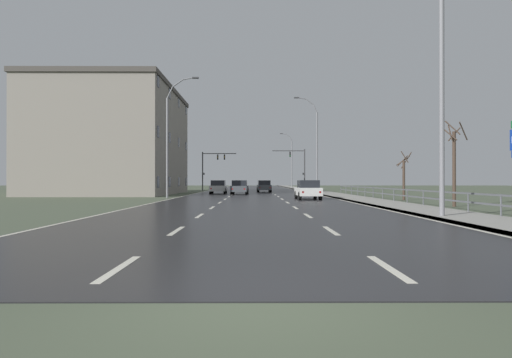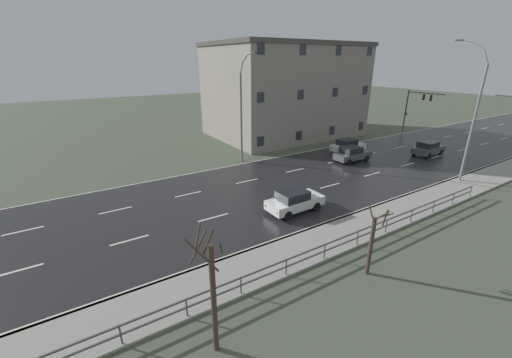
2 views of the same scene
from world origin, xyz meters
name	(u,v)px [view 1 (image 1 of 2)]	position (x,y,z in m)	size (l,w,h in m)	color
ground_plane	(254,193)	(0.00, 48.00, -0.06)	(160.00, 160.00, 0.12)	#4C5642
road_asphalt_strip	(254,190)	(0.00, 60.00, 0.01)	(14.00, 120.00, 0.03)	#232326
sidewalk_right	(308,190)	(8.43, 60.00, 0.06)	(3.00, 120.00, 0.12)	gray
guardrail	(394,192)	(9.85, 24.03, 0.71)	(0.07, 35.60, 1.00)	#515459
street_lamp_foreground	(438,85)	(7.46, 11.59, 5.42)	(2.36, 0.24, 11.04)	slate
street_lamp_midground	(316,146)	(7.42, 44.78, 5.64)	(2.85, 0.24, 11.59)	slate
street_lamp_distant	(291,161)	(7.46, 77.97, 5.40)	(2.44, 0.24, 11.02)	slate
street_lamp_left_bank	(170,139)	(-7.40, 31.50, 5.20)	(2.86, 0.24, 10.69)	slate
traffic_signal_right	(299,163)	(7.02, 59.48, 4.20)	(5.08, 0.36, 6.43)	#38383A
traffic_signal_left	(211,164)	(-6.59, 59.34, 4.13)	(5.29, 0.36, 5.98)	#38383A
car_near_right	(218,187)	(-4.12, 43.46, 0.80)	(1.85, 4.11, 1.57)	silver
car_mid_centre	(240,187)	(-1.56, 41.30, 0.80)	(1.96, 4.16, 1.57)	#474C51
car_far_left	(308,190)	(4.43, 28.86, 0.80)	(1.89, 4.13, 1.57)	silver
car_far_right	(264,186)	(1.38, 50.25, 0.80)	(1.95, 4.16, 1.57)	#474C51
brick_building	(115,141)	(-16.06, 43.14, 6.09)	(14.04, 19.41, 12.15)	gray
bare_tree_near	(454,164)	(11.82, 19.31, 2.52)	(1.43, 1.32, 5.08)	#423328
bare_tree_mid	(404,177)	(11.85, 27.64, 1.82)	(1.03, 1.00, 3.85)	#423328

